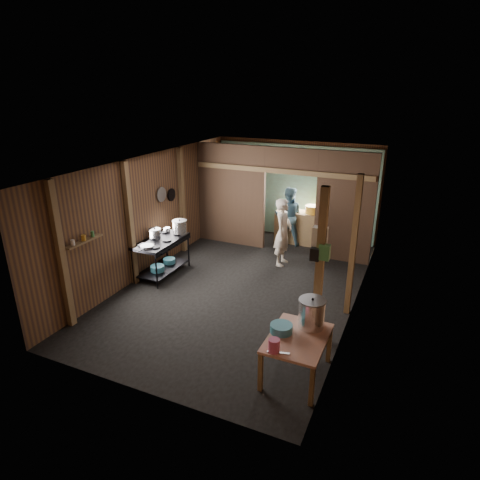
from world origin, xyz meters
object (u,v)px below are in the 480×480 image
at_px(stove_pot_large, 180,227).
at_px(stock_pot, 312,314).
at_px(pink_bucket, 274,345).
at_px(cook, 283,232).
at_px(gas_range, 162,257).
at_px(prep_table, 297,356).
at_px(yellow_tub, 312,209).

distance_m(stove_pot_large, stock_pot, 4.29).
xyz_separation_m(pink_bucket, cook, (-1.27, 4.15, 0.05)).
distance_m(stove_pot_large, pink_bucket, 4.53).
height_order(gas_range, pink_bucket, pink_bucket).
relative_size(prep_table, stove_pot_large, 3.30).
height_order(gas_range, stock_pot, stock_pot).
bearing_deg(prep_table, gas_range, 150.70).
bearing_deg(pink_bucket, cook, 106.95).
distance_m(prep_table, yellow_tub, 5.42).
relative_size(yellow_tub, cook, 0.23).
distance_m(gas_range, stove_pot_large, 0.78).
bearing_deg(yellow_tub, cook, -100.09).
relative_size(gas_range, yellow_tub, 3.76).
height_order(prep_table, pink_bucket, pink_bucket).
relative_size(stove_pot_large, yellow_tub, 0.90).
bearing_deg(cook, stock_pot, -154.40).
distance_m(stove_pot_large, cook, 2.36).
bearing_deg(pink_bucket, stock_pot, 69.57).
distance_m(gas_range, pink_bucket, 4.34).
bearing_deg(cook, yellow_tub, -9.35).
bearing_deg(prep_table, cook, 111.55).
xyz_separation_m(yellow_tub, cook, (-0.27, -1.54, -0.16)).
bearing_deg(gas_range, stock_pot, -24.63).
distance_m(pink_bucket, yellow_tub, 5.79).
relative_size(prep_table, stock_pot, 2.35).
relative_size(prep_table, cook, 0.69).
bearing_deg(yellow_tub, gas_range, -128.52).
relative_size(stock_pot, yellow_tub, 1.26).
bearing_deg(stove_pot_large, pink_bucket, -42.42).
bearing_deg(cook, stove_pot_large, 118.66).
xyz_separation_m(prep_table, cook, (-1.46, 3.71, 0.47)).
height_order(prep_table, cook, cook).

